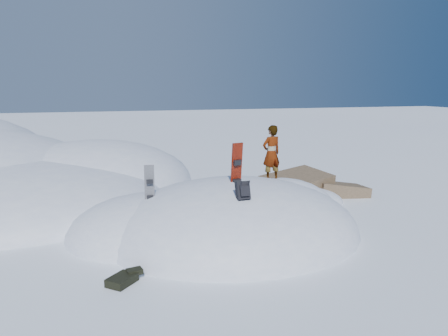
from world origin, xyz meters
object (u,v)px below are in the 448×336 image
object	(u,v)px
person	(271,153)
snowboard_red	(236,174)
snowboard_dark	(150,191)
backpack	(243,191)

from	to	relation	value
person	snowboard_red	bearing A→B (deg)	25.22
person	snowboard_dark	bearing A→B (deg)	-0.37
snowboard_red	backpack	size ratio (longest dim) A/B	3.30
snowboard_dark	person	world-z (taller)	person
snowboard_red	backpack	bearing A→B (deg)	-117.06
snowboard_red	person	xyz separation A→B (m)	(1.50, 1.17, 0.31)
snowboard_red	snowboard_dark	world-z (taller)	snowboard_red
snowboard_dark	person	bearing A→B (deg)	21.43
snowboard_dark	person	xyz separation A→B (m)	(3.75, 0.81, 0.69)
snowboard_dark	person	distance (m)	3.89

